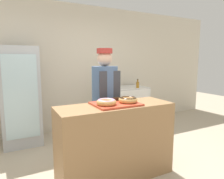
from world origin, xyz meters
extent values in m
plane|color=#B7A88E|center=(0.00, 0.00, 0.00)|extent=(14.00, 14.00, 0.00)
cube|color=beige|center=(0.00, 2.13, 1.35)|extent=(8.00, 0.06, 2.70)
cube|color=#997047|center=(0.00, 0.00, 0.48)|extent=(1.48, 0.53, 0.96)
cube|color=#D84C33|center=(0.00, 0.00, 0.97)|extent=(0.56, 0.44, 0.02)
torus|color=tan|center=(-0.15, -0.05, 1.01)|extent=(0.24, 0.24, 0.06)
torus|color=#EFADC6|center=(-0.15, -0.05, 1.03)|extent=(0.22, 0.22, 0.04)
torus|color=tan|center=(0.15, -0.05, 1.01)|extent=(0.24, 0.24, 0.06)
torus|color=#331E0F|center=(0.15, -0.05, 1.03)|extent=(0.22, 0.22, 0.04)
cube|color=#382111|center=(-0.10, 0.16, 1.00)|extent=(0.08, 0.08, 0.03)
cube|color=#382111|center=(0.10, 0.16, 1.00)|extent=(0.08, 0.08, 0.03)
cylinder|color=#4C4C51|center=(0.10, 0.53, 0.41)|extent=(0.28, 0.28, 0.81)
cylinder|color=#4C6B99|center=(0.10, 0.53, 1.12)|extent=(0.38, 0.38, 0.61)
cube|color=#383D47|center=(0.10, 0.35, 0.72)|extent=(0.33, 0.02, 1.28)
sphere|color=beige|center=(0.10, 0.53, 1.53)|extent=(0.22, 0.22, 0.22)
cylinder|color=#B2332D|center=(0.10, 0.53, 1.65)|extent=(0.23, 0.23, 0.07)
cube|color=#ADB2B7|center=(-1.01, 1.74, 0.87)|extent=(0.64, 0.65, 1.75)
cube|color=silver|center=(-1.01, 1.41, 0.91)|extent=(0.52, 0.02, 1.40)
cube|color=silver|center=(1.14, 1.74, 0.45)|extent=(1.05, 0.65, 0.91)
cube|color=gray|center=(1.14, 1.74, 0.89)|extent=(1.05, 0.65, 0.01)
cylinder|color=#99661E|center=(1.36, 1.50, 0.97)|extent=(0.07, 0.07, 0.13)
cylinder|color=#99661E|center=(1.36, 1.50, 1.07)|extent=(0.03, 0.03, 0.05)
cylinder|color=black|center=(1.36, 1.50, 1.10)|extent=(0.03, 0.03, 0.01)
cylinder|color=orange|center=(0.73, 1.81, 0.97)|extent=(0.07, 0.07, 0.13)
cylinder|color=orange|center=(0.73, 1.81, 1.06)|extent=(0.03, 0.03, 0.05)
cylinder|color=black|center=(0.73, 1.81, 1.10)|extent=(0.03, 0.03, 0.01)
camera|label=1|loc=(-1.16, -2.15, 1.50)|focal=32.00mm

